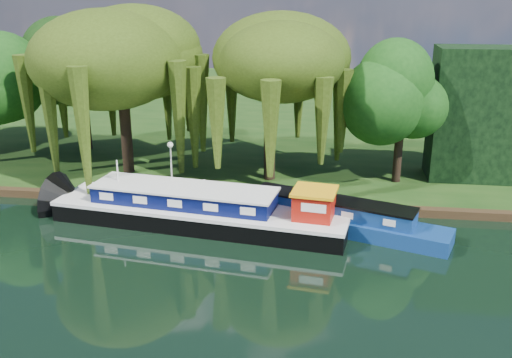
# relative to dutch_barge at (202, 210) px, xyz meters

# --- Properties ---
(ground) EXTENTS (120.00, 120.00, 0.00)m
(ground) POSITION_rel_dutch_barge_xyz_m (-3.53, -5.49, -0.81)
(ground) COLOR black
(far_bank) EXTENTS (120.00, 52.00, 0.45)m
(far_bank) POSITION_rel_dutch_barge_xyz_m (-3.53, 28.51, -0.58)
(far_bank) COLOR black
(far_bank) RESTS_ON ground
(dutch_barge) EXTENTS (15.75, 5.57, 3.25)m
(dutch_barge) POSITION_rel_dutch_barge_xyz_m (0.00, 0.00, 0.00)
(dutch_barge) COLOR black
(dutch_barge) RESTS_ON ground
(narrowboat) EXTENTS (11.88, 5.84, 1.73)m
(narrowboat) POSITION_rel_dutch_barge_xyz_m (6.66, 0.42, -0.19)
(narrowboat) COLOR navy
(narrowboat) RESTS_ON ground
(willow_left) EXTENTS (8.21, 8.21, 9.84)m
(willow_left) POSITION_rel_dutch_barge_xyz_m (-6.37, 6.75, 6.79)
(willow_left) COLOR black
(willow_left) RESTS_ON far_bank
(willow_right) EXTENTS (7.45, 7.45, 9.08)m
(willow_right) POSITION_rel_dutch_barge_xyz_m (2.76, 6.59, 6.27)
(willow_right) COLOR black
(willow_right) RESTS_ON far_bank
(tree_far_mid) EXTENTS (5.23, 5.23, 8.55)m
(tree_far_mid) POSITION_rel_dutch_barge_xyz_m (-11.17, 11.59, 5.54)
(tree_far_mid) COLOR black
(tree_far_mid) RESTS_ON far_bank
(tree_far_right) EXTENTS (4.49, 4.49, 7.34)m
(tree_far_right) POSITION_rel_dutch_barge_xyz_m (10.52, 7.11, 4.70)
(tree_far_right) COLOR black
(tree_far_right) RESTS_ON far_bank
(conifer_hedge) EXTENTS (6.00, 3.00, 8.00)m
(conifer_hedge) POSITION_rel_dutch_barge_xyz_m (15.47, 8.51, 3.64)
(conifer_hedge) COLOR black
(conifer_hedge) RESTS_ON far_bank
(lamppost) EXTENTS (0.36, 0.36, 2.56)m
(lamppost) POSITION_rel_dutch_barge_xyz_m (-3.03, 5.01, 1.61)
(lamppost) COLOR silver
(lamppost) RESTS_ON far_bank
(mooring_posts) EXTENTS (19.16, 0.16, 1.00)m
(mooring_posts) POSITION_rel_dutch_barge_xyz_m (-4.03, 2.91, 0.14)
(mooring_posts) COLOR silver
(mooring_posts) RESTS_ON far_bank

